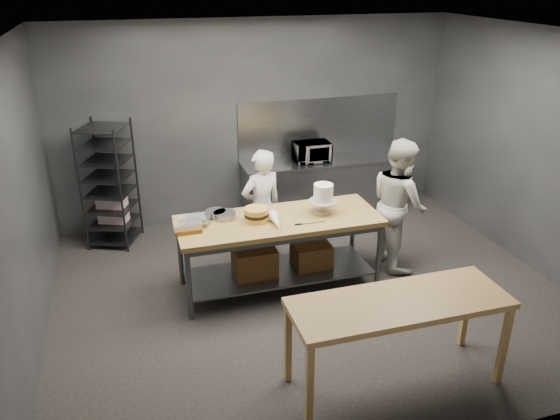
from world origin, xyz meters
name	(u,v)px	position (x,y,z in m)	size (l,w,h in m)	color
ground	(310,292)	(0.00, 0.00, 0.00)	(6.00, 6.00, 0.00)	black
back_wall	(257,122)	(0.00, 2.50, 1.50)	(6.00, 0.04, 3.00)	#4C4F54
work_table	(279,244)	(-0.32, 0.26, 0.57)	(2.40, 0.90, 0.92)	olive
near_counter	(399,309)	(0.23, -1.69, 0.81)	(2.00, 0.70, 0.90)	#9E6A41
back_counter	(324,187)	(1.00, 2.18, 0.45)	(2.60, 0.60, 0.90)	slate
splashback_panel	(319,127)	(1.00, 2.48, 1.35)	(2.60, 0.02, 0.90)	slate
speed_rack	(110,186)	(-2.22, 2.10, 0.86)	(0.80, 0.83, 1.75)	black
chef_behind	(262,208)	(-0.35, 0.93, 0.78)	(0.57, 0.37, 1.56)	white
chef_right	(399,204)	(1.33, 0.40, 0.85)	(0.83, 0.65, 1.71)	beige
microwave	(312,152)	(0.78, 2.18, 1.05)	(0.54, 0.37, 0.30)	black
frosted_cake_stand	(323,195)	(0.23, 0.26, 1.15)	(0.34, 0.34, 0.36)	#BCAF96
layer_cake	(256,214)	(-0.59, 0.27, 1.00)	(0.27, 0.27, 0.16)	#E8BA4A
cake_pans	(212,217)	(-1.08, 0.45, 0.96)	(0.59, 0.38, 0.07)	gray
piping_bag	(276,221)	(-0.41, 0.06, 0.98)	(0.12, 0.12, 0.38)	white
offset_spatula	(306,224)	(-0.06, 0.02, 0.93)	(0.36, 0.02, 0.02)	slate
pastry_clamshells	(190,224)	(-1.36, 0.28, 0.98)	(0.38, 0.33, 0.11)	#9F5A1F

